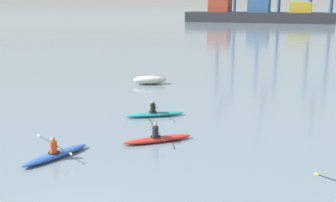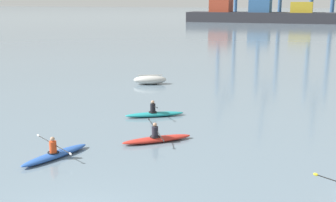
{
  "view_description": "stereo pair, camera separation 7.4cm",
  "coord_description": "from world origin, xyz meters",
  "views": [
    {
      "loc": [
        6.17,
        -9.24,
        6.51
      ],
      "look_at": [
        -2.03,
        14.7,
        0.6
      ],
      "focal_mm": 46.15,
      "sensor_mm": 36.0,
      "label": 1
    },
    {
      "loc": [
        6.24,
        -9.22,
        6.51
      ],
      "look_at": [
        -2.03,
        14.7,
        0.6
      ],
      "focal_mm": 46.15,
      "sensor_mm": 36.0,
      "label": 2
    }
  ],
  "objects": [
    {
      "name": "capsized_dinghy",
      "position": [
        -6.17,
        22.28,
        0.35
      ],
      "size": [
        2.82,
        2.08,
        0.76
      ],
      "color": "beige",
      "rests_on": "ground"
    },
    {
      "name": "container_barge",
      "position": [
        -11.51,
        126.21,
        2.51
      ],
      "size": [
        43.85,
        10.63,
        7.84
      ],
      "color": "#28282D",
      "rests_on": "ground"
    },
    {
      "name": "kayak_teal",
      "position": [
        -2.33,
        13.16,
        0.17
      ],
      "size": [
        3.21,
        2.29,
        0.95
      ],
      "color": "teal",
      "rests_on": "ground"
    },
    {
      "name": "kayak_blue",
      "position": [
        -3.93,
        5.54,
        0.17
      ],
      "size": [
        2.17,
        3.42,
        0.95
      ],
      "color": "#2856B2",
      "rests_on": "ground"
    },
    {
      "name": "kayak_red",
      "position": [
        -0.59,
        8.93,
        0.17
      ],
      "size": [
        2.99,
        2.65,
        0.95
      ],
      "color": "red",
      "rests_on": "ground"
    }
  ]
}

